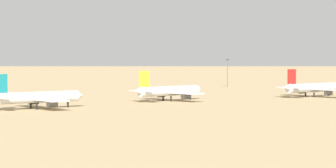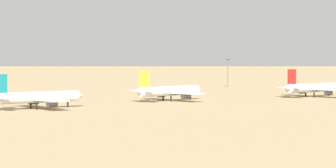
# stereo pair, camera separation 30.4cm
# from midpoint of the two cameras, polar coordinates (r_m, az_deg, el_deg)

# --- Properties ---
(ground) EXTENTS (4000.00, 4000.00, 0.00)m
(ground) POSITION_cam_midpoint_polar(r_m,az_deg,el_deg) (248.93, 0.33, -1.38)
(ground) COLOR tan
(ridge_east) EXTENTS (370.53, 305.58, 94.03)m
(ridge_east) POSITION_cam_midpoint_polar(r_m,az_deg,el_deg) (1346.39, -3.00, 3.72)
(ridge_east) COLOR slate
(ridge_east) RESTS_ON ground
(parked_jet_teal_3) EXTENTS (32.95, 27.75, 10.88)m
(parked_jet_teal_3) POSITION_cam_midpoint_polar(r_m,az_deg,el_deg) (213.82, -10.90, -1.10)
(parked_jet_teal_3) COLOR silver
(parked_jet_teal_3) RESTS_ON ground
(parked_jet_yellow_4) EXTENTS (33.12, 28.27, 10.98)m
(parked_jet_yellow_4) POSITION_cam_midpoint_polar(r_m,az_deg,el_deg) (246.42, 0.05, -0.58)
(parked_jet_yellow_4) COLOR silver
(parked_jet_yellow_4) RESTS_ON ground
(parked_jet_red_5) EXTENTS (33.60, 28.50, 11.10)m
(parked_jet_red_5) POSITION_cam_midpoint_polar(r_m,az_deg,el_deg) (275.91, 11.79, -0.30)
(parked_jet_red_5) COLOR silver
(parked_jet_red_5) RESTS_ON ground
(light_pole_west) EXTENTS (1.80, 0.50, 14.33)m
(light_pole_west) POSITION_cam_midpoint_polar(r_m,az_deg,el_deg) (354.16, 4.94, 1.09)
(light_pole_west) COLOR #59595E
(light_pole_west) RESTS_ON ground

